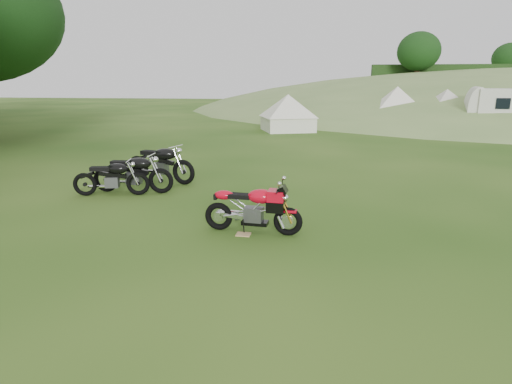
% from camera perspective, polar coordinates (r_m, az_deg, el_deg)
% --- Properties ---
extents(ground, '(120.00, 120.00, 0.00)m').
position_cam_1_polar(ground, '(6.94, -0.13, -8.61)').
color(ground, '#1B410E').
rests_on(ground, ground).
extents(sport_motorcycle, '(1.79, 0.59, 1.06)m').
position_cam_1_polar(sport_motorcycle, '(7.84, -0.45, -1.76)').
color(sport_motorcycle, red).
rests_on(sport_motorcycle, ground).
extents(plywood_board, '(0.27, 0.22, 0.02)m').
position_cam_1_polar(plywood_board, '(7.87, -1.69, -5.66)').
color(plywood_board, tan).
rests_on(plywood_board, ground).
extents(vintage_moto_a, '(2.01, 0.54, 1.05)m').
position_cam_1_polar(vintage_moto_a, '(11.10, -16.13, 2.54)').
color(vintage_moto_a, black).
rests_on(vintage_moto_a, ground).
extents(vintage_moto_c, '(1.83, 0.77, 0.94)m').
position_cam_1_polar(vintage_moto_c, '(10.99, -18.78, 1.92)').
color(vintage_moto_c, black).
rests_on(vintage_moto_c, ground).
extents(vintage_moto_d, '(2.18, 1.05, 1.12)m').
position_cam_1_polar(vintage_moto_d, '(12.09, -12.69, 3.88)').
color(vintage_moto_d, black).
rests_on(vintage_moto_d, ground).
extents(tent_left, '(3.28, 3.28, 2.23)m').
position_cam_1_polar(tent_left, '(24.23, 4.27, 10.75)').
color(tent_left, white).
rests_on(tent_left, ground).
extents(tent_mid, '(3.05, 3.05, 2.49)m').
position_cam_1_polar(tent_mid, '(28.06, 18.20, 10.87)').
color(tent_mid, white).
rests_on(tent_mid, ground).
extents(tent_right, '(3.23, 3.23, 2.40)m').
position_cam_1_polar(tent_right, '(28.06, 23.95, 10.26)').
color(tent_right, beige).
rests_on(tent_right, ground).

